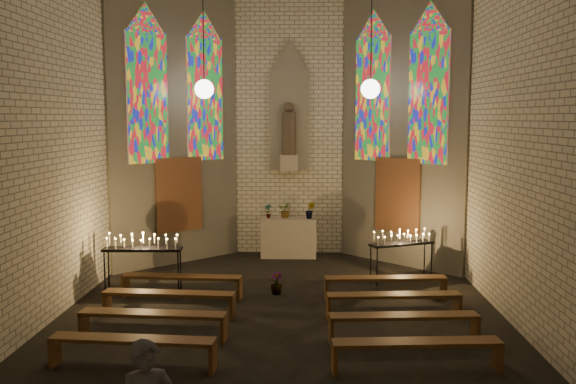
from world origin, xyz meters
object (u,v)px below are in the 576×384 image
Objects in this scene: altar at (289,238)px; votive_stand_left at (142,245)px; aisle_flower_pot at (277,283)px; votive_stand_right at (402,240)px.

votive_stand_left reaches higher than altar.
aisle_flower_pot is at bearing -1.46° from votive_stand_left.
votive_stand_right is (2.67, 1.05, 0.70)m from aisle_flower_pot.
votive_stand_left reaches higher than votive_stand_right.
altar is at bearing 112.26° from votive_stand_right.
votive_stand_left is 1.08× the size of votive_stand_right.
aisle_flower_pot is 2.95m from votive_stand_right.
votive_stand_right reaches higher than altar.
votive_stand_right reaches higher than aisle_flower_pot.
votive_stand_right is at bearing 21.55° from aisle_flower_pot.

